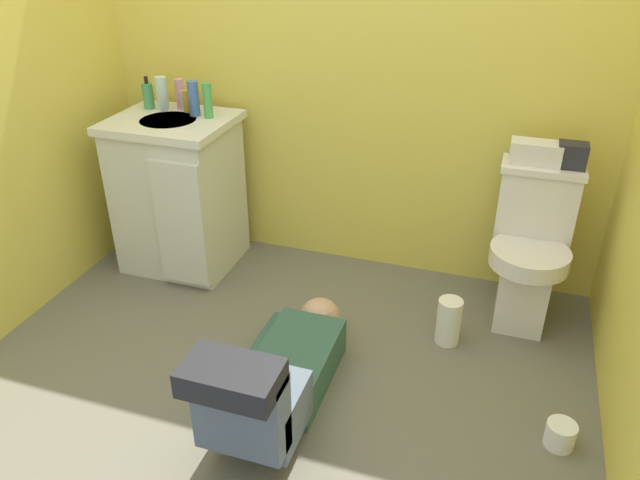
# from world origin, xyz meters

# --- Properties ---
(ground_plane) EXTENTS (3.09, 3.07, 0.04)m
(ground_plane) POSITION_xyz_m (0.00, 0.00, -0.02)
(ground_plane) COLOR #676354
(wall_back) EXTENTS (2.75, 0.08, 2.40)m
(wall_back) POSITION_xyz_m (0.00, 1.08, 1.20)
(wall_back) COLOR #E0CA4E
(wall_back) RESTS_ON ground_plane
(toilet) EXTENTS (0.36, 0.46, 0.75)m
(toilet) POSITION_xyz_m (0.96, 0.77, 0.37)
(toilet) COLOR silver
(toilet) RESTS_ON ground_plane
(vanity_cabinet) EXTENTS (0.60, 0.53, 0.82)m
(vanity_cabinet) POSITION_xyz_m (-0.83, 0.72, 0.42)
(vanity_cabinet) COLOR silver
(vanity_cabinet) RESTS_ON ground_plane
(faucet) EXTENTS (0.02, 0.02, 0.10)m
(faucet) POSITION_xyz_m (-0.84, 0.86, 0.87)
(faucet) COLOR silver
(faucet) RESTS_ON vanity_cabinet
(person_plumber) EXTENTS (0.39, 1.06, 0.52)m
(person_plumber) POSITION_xyz_m (0.08, -0.20, 0.18)
(person_plumber) COLOR #33594C
(person_plumber) RESTS_ON ground_plane
(tissue_box) EXTENTS (0.22, 0.11, 0.10)m
(tissue_box) POSITION_xyz_m (0.91, 0.86, 0.80)
(tissue_box) COLOR silver
(tissue_box) RESTS_ON toilet
(toiletry_bag) EXTENTS (0.12, 0.09, 0.11)m
(toiletry_bag) POSITION_xyz_m (1.06, 0.86, 0.81)
(toiletry_bag) COLOR #26262D
(toiletry_bag) RESTS_ON toilet
(soap_dispenser) EXTENTS (0.06, 0.06, 0.17)m
(soap_dispenser) POSITION_xyz_m (-1.03, 0.84, 0.89)
(soap_dispenser) COLOR #46975E
(soap_dispenser) RESTS_ON vanity_cabinet
(bottle_clear) EXTENTS (0.06, 0.06, 0.17)m
(bottle_clear) POSITION_xyz_m (-0.94, 0.84, 0.91)
(bottle_clear) COLOR silver
(bottle_clear) RESTS_ON vanity_cabinet
(bottle_pink) EXTENTS (0.05, 0.05, 0.16)m
(bottle_pink) POSITION_xyz_m (-0.86, 0.88, 0.90)
(bottle_pink) COLOR pink
(bottle_pink) RESTS_ON vanity_cabinet
(bottle_amber) EXTENTS (0.05, 0.05, 0.11)m
(bottle_amber) POSITION_xyz_m (-0.80, 0.86, 0.88)
(bottle_amber) COLOR gold
(bottle_amber) RESTS_ON vanity_cabinet
(bottle_blue) EXTENTS (0.06, 0.06, 0.17)m
(bottle_blue) POSITION_xyz_m (-0.74, 0.81, 0.91)
(bottle_blue) COLOR #4369B1
(bottle_blue) RESTS_ON vanity_cabinet
(bottle_green) EXTENTS (0.05, 0.05, 0.18)m
(bottle_green) POSITION_xyz_m (-0.66, 0.80, 0.91)
(bottle_green) COLOR #4BA453
(bottle_green) RESTS_ON vanity_cabinet
(paper_towel_roll) EXTENTS (0.11, 0.11, 0.22)m
(paper_towel_roll) POSITION_xyz_m (0.66, 0.45, 0.11)
(paper_towel_roll) COLOR white
(paper_towel_roll) RESTS_ON ground_plane
(toilet_paper_roll) EXTENTS (0.11, 0.11, 0.10)m
(toilet_paper_roll) POSITION_xyz_m (1.14, -0.04, 0.05)
(toilet_paper_roll) COLOR white
(toilet_paper_roll) RESTS_ON ground_plane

